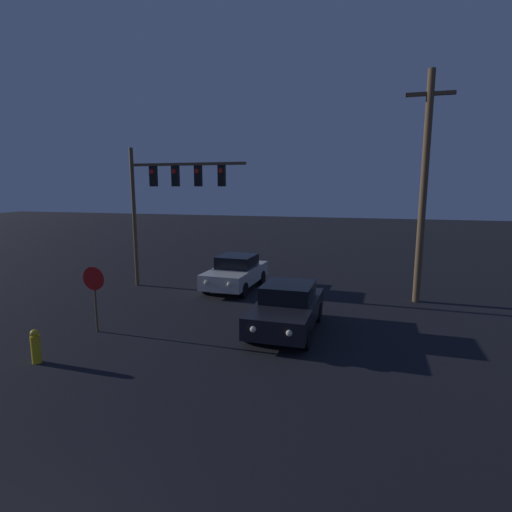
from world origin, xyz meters
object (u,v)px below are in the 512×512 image
(car_far, at_px, (236,272))
(fire_hydrant, at_px, (36,346))
(car_near, at_px, (287,308))
(stop_sign, at_px, (94,287))
(traffic_signal_mast, at_px, (167,190))
(utility_pole, at_px, (424,186))

(car_far, relative_size, fire_hydrant, 4.57)
(car_near, bearing_deg, fire_hydrant, 35.87)
(stop_sign, bearing_deg, car_near, 16.42)
(car_near, bearing_deg, stop_sign, 17.45)
(traffic_signal_mast, height_order, fire_hydrant, traffic_signal_mast)
(car_far, bearing_deg, utility_pole, -177.34)
(car_near, relative_size, utility_pole, 0.47)
(car_near, distance_m, car_far, 5.79)
(car_near, xyz_separation_m, traffic_signal_mast, (-6.32, 4.11, 3.71))
(traffic_signal_mast, xyz_separation_m, utility_pole, (10.79, 0.62, 0.18))
(car_near, distance_m, stop_sign, 6.21)
(car_far, distance_m, fire_hydrant, 9.30)
(utility_pole, height_order, fire_hydrant, utility_pole)
(car_far, relative_size, traffic_signal_mast, 0.67)
(stop_sign, relative_size, utility_pole, 0.24)
(car_near, height_order, car_far, same)
(stop_sign, xyz_separation_m, utility_pole, (10.38, 6.47, 3.16))
(car_near, bearing_deg, car_far, -54.03)
(utility_pole, bearing_deg, fire_hydrant, -139.58)
(car_far, bearing_deg, stop_sign, 70.96)
(car_near, xyz_separation_m, utility_pole, (4.46, 4.73, 3.89))
(car_far, xyz_separation_m, stop_sign, (-2.60, -6.49, 0.74))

